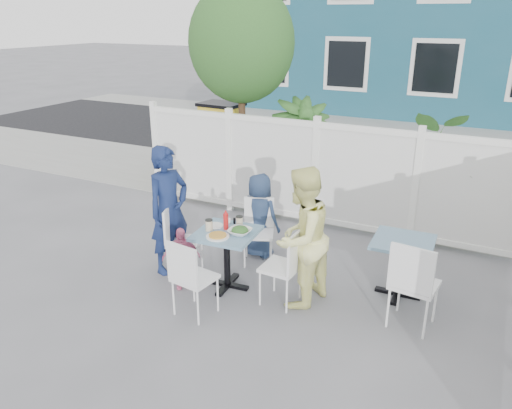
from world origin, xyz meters
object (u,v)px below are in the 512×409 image
at_px(utility_cabinet, 222,141).
at_px(toddler, 181,258).
at_px(chair_back, 259,226).
at_px(chair_right, 287,262).
at_px(spare_table, 402,253).
at_px(chair_left, 179,235).
at_px(main_table, 227,244).
at_px(chair_near, 190,274).
at_px(woman, 301,238).
at_px(man, 169,210).
at_px(boy, 259,215).

relative_size(utility_cabinet, toddler, 1.83).
distance_m(utility_cabinet, chair_back, 3.80).
distance_m(chair_right, toddler, 1.28).
height_order(spare_table, chair_left, chair_left).
relative_size(main_table, chair_back, 0.85).
relative_size(spare_table, chair_near, 0.79).
relative_size(chair_right, chair_near, 1.02).
bearing_deg(main_table, woman, 4.43).
bearing_deg(main_table, chair_right, -2.71).
bearing_deg(man, main_table, -80.13).
xyz_separation_m(chair_near, boy, (0.00, 1.65, 0.05)).
height_order(main_table, chair_right, chair_right).
distance_m(chair_back, toddler, 1.14).
height_order(main_table, man, man).
xyz_separation_m(chair_back, chair_near, (-0.06, -1.50, 0.02)).
height_order(chair_left, chair_right, chair_right).
bearing_deg(main_table, spare_table, 20.84).
relative_size(main_table, chair_left, 0.83).
height_order(chair_back, man, man).
relative_size(man, toddler, 2.12).
height_order(utility_cabinet, main_table, utility_cabinet).
distance_m(man, boy, 1.21).
distance_m(chair_left, woman, 1.61).
xyz_separation_m(main_table, spare_table, (1.86, 0.71, -0.01)).
xyz_separation_m(chair_left, woman, (1.58, 0.04, 0.28)).
bearing_deg(chair_left, chair_near, 23.69).
relative_size(main_table, woman, 0.46).
bearing_deg(woman, toddler, -64.40).
distance_m(spare_table, chair_left, 2.64).
bearing_deg(chair_near, chair_back, 95.78).
height_order(chair_back, boy, boy).
height_order(chair_back, toddler, chair_back).
distance_m(boy, toddler, 1.27).
distance_m(main_table, chair_right, 0.78).
relative_size(utility_cabinet, chair_right, 1.55).
height_order(utility_cabinet, woman, woman).
xyz_separation_m(main_table, boy, (-0.03, 0.92, 0.02)).
relative_size(chair_near, man, 0.55).
bearing_deg(main_table, chair_near, -92.61).
bearing_deg(chair_left, woman, 73.66).
distance_m(main_table, chair_left, 0.70).
relative_size(main_table, man, 0.45).
relative_size(man, boy, 1.42).
relative_size(chair_left, woman, 0.55).
bearing_deg(toddler, chair_left, 88.94).
relative_size(chair_right, man, 0.56).
distance_m(spare_table, man, 2.79).
bearing_deg(chair_back, man, 16.56).
height_order(spare_table, woman, woman).
bearing_deg(woman, utility_cabinet, -127.21).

